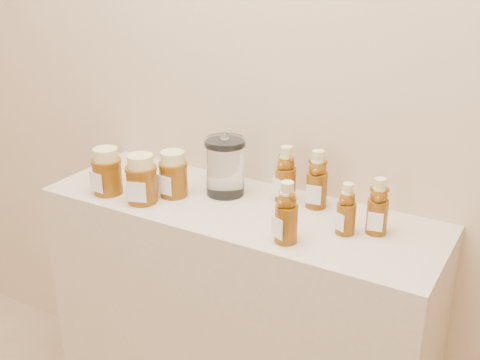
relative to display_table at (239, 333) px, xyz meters
The scene contains 11 objects.
wall_back 0.92m from the display_table, 90.00° to the left, with size 3.50×0.02×2.70m, color #C9AC88.
display_table is the anchor object (origin of this frame).
bear_bottle_back_left 0.57m from the display_table, 47.45° to the left, with size 0.07×0.07×0.19m, color #5E3007, non-canonical shape.
bear_bottle_back_mid 0.59m from the display_table, 30.57° to the left, with size 0.07×0.07×0.20m, color #5E3007, non-canonical shape.
bear_bottle_back_right 0.67m from the display_table, ahead, with size 0.06×0.06×0.18m, color #5E3007, non-canonical shape.
bear_bottle_front_left 0.60m from the display_table, 29.84° to the right, with size 0.06×0.06×0.19m, color #5E3007, non-canonical shape.
bear_bottle_front_right 0.62m from the display_table, ahead, with size 0.06×0.06×0.16m, color #5E3007, non-canonical shape.
honey_jar_left 0.67m from the display_table, 164.00° to the right, with size 0.09×0.09×0.14m, color #5E3007, non-canonical shape.
honey_jar_back 0.56m from the display_table, behind, with size 0.09×0.09×0.14m, color #5E3007, non-canonical shape.
honey_jar_front 0.60m from the display_table, 156.90° to the right, with size 0.09×0.09×0.15m, color #5E3007, non-canonical shape.
glass_canister 0.56m from the display_table, 142.98° to the left, with size 0.13×0.13×0.19m, color white, non-canonical shape.
Camera 1 is at (0.80, 0.17, 1.65)m, focal length 45.00 mm.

